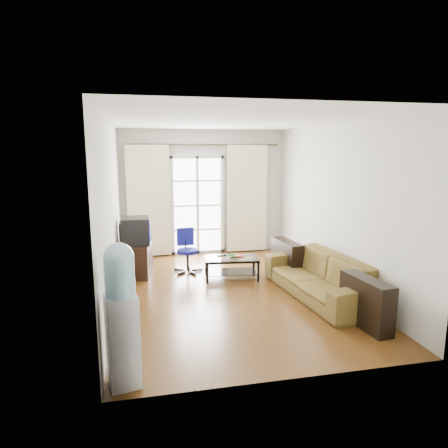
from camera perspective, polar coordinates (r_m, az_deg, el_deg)
The scene contains 20 objects.
floor at distance 6.59m, azimuth 0.88°, elevation -9.58°, with size 5.20×5.20×0.00m, color brown.
ceiling at distance 6.21m, azimuth 0.95°, elevation 14.54°, with size 5.20×5.20×0.00m, color white.
wall_back at distance 8.79m, azimuth -2.91°, elevation 4.52°, with size 3.60×0.02×2.70m, color silver.
wall_front at distance 3.81m, azimuth 9.74°, elevation -3.48°, with size 3.60×0.02×2.70m, color silver.
wall_left at distance 6.11m, azimuth -15.76°, elevation 1.52°, with size 0.02×5.20×2.70m, color silver.
wall_right at distance 6.89m, azimuth 15.69°, elevation 2.49°, with size 0.02×5.20×2.70m, color silver.
french_door at distance 8.75m, azimuth -3.80°, elevation 2.66°, with size 1.16×0.06×2.15m.
curtain_rod at distance 8.65m, azimuth -2.86°, elevation 11.25°, with size 0.04×0.04×3.30m, color #4C3F2D.
curtain_left at distance 8.58m, azimuth -10.72°, elevation 3.19°, with size 0.90×0.07×2.35m, color #FFFDCD.
curtain_right at distance 8.89m, azimuth 3.29°, elevation 3.61°, with size 0.90×0.07×2.35m, color #FFFDCD.
radiator at distance 9.02m, azimuth 2.28°, elevation -1.89°, with size 0.64×0.12×0.64m, color gray.
sofa at distance 6.45m, azimuth 13.48°, elevation -7.26°, with size 1.10×2.32×0.65m, color #5A5E1F.
coffee_table at distance 7.16m, azimuth 1.06°, elevation -5.85°, with size 1.00×0.65×0.38m.
bowl at distance 7.10m, azimuth 1.27°, elevation -4.65°, with size 0.25×0.25×0.05m, color #308633.
book at distance 7.15m, azimuth 1.45°, elevation -4.65°, with size 0.25×0.27×0.02m, color #A01F13.
remote at distance 7.22m, azimuth -0.32°, elevation -4.50°, with size 0.16×0.05×0.02m, color black.
tv_stand at distance 7.53m, azimuth -12.51°, elevation -4.91°, with size 0.54×0.81×0.59m, color black.
crt_tv at distance 7.37m, azimuth -12.68°, elevation -0.95°, with size 0.54×0.53×0.48m.
task_chair at distance 7.58m, azimuth -5.25°, elevation -5.03°, with size 0.60×0.60×0.82m.
water_cooler at distance 3.99m, azimuth -14.45°, elevation -12.18°, with size 0.34×0.34×1.43m.
Camera 1 is at (-1.39, -6.03, 2.26)m, focal length 32.00 mm.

